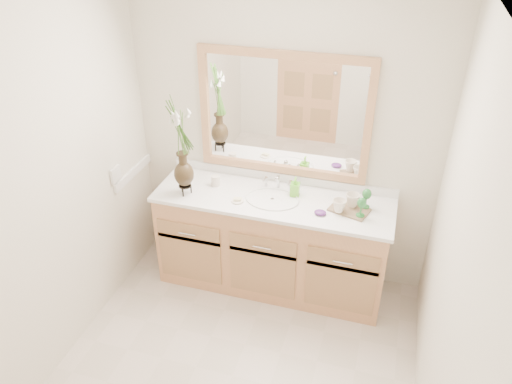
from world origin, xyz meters
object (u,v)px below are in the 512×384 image
(flower_vase, at_px, (181,135))
(soap_bottle, at_px, (295,187))
(tumbler, at_px, (215,181))
(tray, at_px, (349,210))

(flower_vase, distance_m, soap_bottle, 0.95)
(tumbler, xyz_separation_m, soap_bottle, (0.64, 0.03, 0.03))
(flower_vase, relative_size, soap_bottle, 5.21)
(flower_vase, xyz_separation_m, soap_bottle, (0.82, 0.22, -0.42))
(soap_bottle, height_order, tray, soap_bottle)
(flower_vase, bearing_deg, tray, 5.63)
(soap_bottle, bearing_deg, flower_vase, -168.49)
(flower_vase, bearing_deg, tumbler, 45.95)
(flower_vase, distance_m, tumbler, 0.52)
(flower_vase, bearing_deg, soap_bottle, 15.02)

